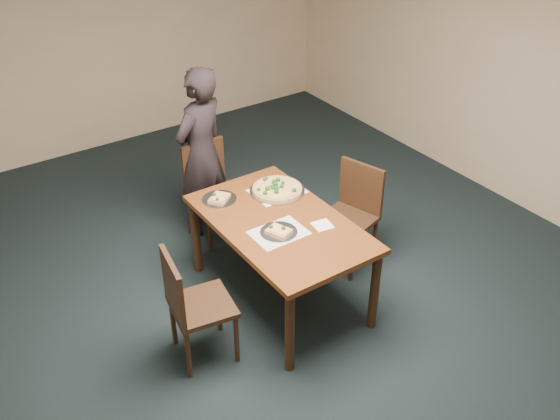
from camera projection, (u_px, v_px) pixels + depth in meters
ground at (298, 343)px, 4.72m from camera, size 8.00×8.00×0.00m
room_shell at (303, 135)px, 3.77m from camera, size 8.00×8.00×8.00m
dining_table at (280, 231)px, 4.81m from camera, size 0.90×1.50×0.75m
chair_far at (211, 186)px, 5.67m from camera, size 0.43×0.43×0.91m
chair_left at (191, 302)px, 4.33m from camera, size 0.48×0.48×0.91m
chair_right at (353, 209)px, 5.33m from camera, size 0.52×0.52×0.91m
diner at (201, 153)px, 5.59m from camera, size 0.68×0.57×1.61m
placemat_main at (277, 191)px, 5.13m from camera, size 0.42×0.32×0.00m
placemat_near at (279, 233)px, 4.63m from camera, size 0.40×0.30×0.00m
pizza_pan at (277, 189)px, 5.12m from camera, size 0.45×0.45×0.07m
slice_plate_near at (279, 231)px, 4.62m from camera, size 0.28×0.28×0.06m
slice_plate_far at (219, 199)px, 5.01m from camera, size 0.28×0.28×0.06m
napkin at (323, 225)px, 4.71m from camera, size 0.16×0.16×0.01m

